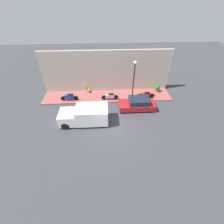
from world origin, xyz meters
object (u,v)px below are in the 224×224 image
motorcycle_blue (69,97)px  streetlamp (134,75)px  motorcycle_red (146,95)px  cafe_chair (87,88)px  scooter_silver (110,96)px  potted_plant (157,88)px  delivery_van (85,115)px  parked_car (137,104)px

motorcycle_blue → streetlamp: bearing=-91.4°
motorcycle_red → cafe_chair: size_ratio=2.10×
motorcycle_red → scooter_silver: bearing=91.2°
streetlamp → cafe_chair: bearing=70.9°
scooter_silver → streetlamp: streetlamp is taller
motorcycle_red → scooter_silver: scooter_silver is taller
motorcycle_red → potted_plant: potted_plant is taller
delivery_van → scooter_silver: bearing=-35.1°
scooter_silver → streetlamp: size_ratio=0.43×
streetlamp → cafe_chair: streetlamp is taller
cafe_chair → delivery_van: bearing=-177.6°
motorcycle_blue → cafe_chair: cafe_chair is taller
scooter_silver → streetlamp: bearing=-92.1°
delivery_van → streetlamp: bearing=-55.2°
delivery_van → streetlamp: size_ratio=1.00×
motorcycle_red → scooter_silver: 4.27m
parked_car → motorcycle_red: parked_car is taller
motorcycle_blue → streetlamp: streetlamp is taller
motorcycle_blue → potted_plant: size_ratio=2.14×
delivery_van → potted_plant: 10.12m
scooter_silver → potted_plant: size_ratio=2.08×
scooter_silver → potted_plant: (1.47, -6.09, 0.11)m
cafe_chair → potted_plant: bearing=-92.1°
parked_car → potted_plant: (3.27, -3.19, 0.02)m
cafe_chair → scooter_silver: bearing=-122.2°
delivery_van → motorcycle_blue: delivery_van is taller
potted_plant → motorcycle_red: bearing=127.2°
motorcycle_red → scooter_silver: size_ratio=1.04×
motorcycle_red → potted_plant: size_ratio=2.18×
motorcycle_red → motorcycle_blue: (-0.00, 9.00, 0.03)m
potted_plant → parked_car: bearing=135.7°
motorcycle_red → scooter_silver: (-0.09, 4.27, 0.00)m
delivery_van → motorcycle_red: bearing=-61.1°
delivery_van → scooter_silver: 4.55m
parked_car → delivery_van: delivery_van is taller
streetlamp → potted_plant: 4.61m
streetlamp → potted_plant: size_ratio=4.88×
parked_car → delivery_van: bearing=109.2°
delivery_van → motorcycle_red: delivery_van is taller
motorcycle_red → cafe_chair: bearing=76.6°
potted_plant → cafe_chair: size_ratio=0.96×
parked_car → potted_plant: bearing=-44.3°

